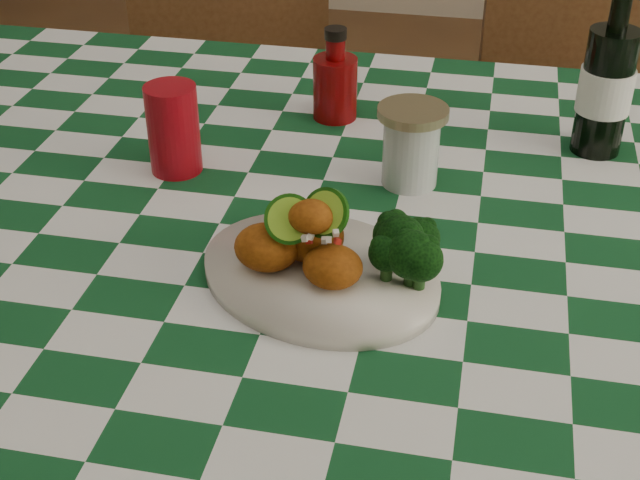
% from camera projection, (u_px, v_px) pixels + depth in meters
% --- Properties ---
extents(dining_table, '(1.66, 1.06, 0.79)m').
position_uv_depth(dining_table, '(314.00, 430.00, 1.33)').
color(dining_table, '#104721').
rests_on(dining_table, ground).
extents(plate, '(0.34, 0.31, 0.02)m').
position_uv_depth(plate, '(320.00, 275.00, 0.97)').
color(plate, silver).
rests_on(plate, dining_table).
extents(fried_chicken_pile, '(0.13, 0.10, 0.09)m').
position_uv_depth(fried_chicken_pile, '(313.00, 235.00, 0.95)').
color(fried_chicken_pile, '#9D4D0F').
rests_on(fried_chicken_pile, plate).
extents(broccoli_side, '(0.09, 0.09, 0.06)m').
position_uv_depth(broccoli_side, '(408.00, 248.00, 0.95)').
color(broccoli_side, black).
rests_on(broccoli_side, plate).
extents(red_tumbler, '(0.08, 0.08, 0.12)m').
position_uv_depth(red_tumbler, '(173.00, 129.00, 1.16)').
color(red_tumbler, maroon).
rests_on(red_tumbler, dining_table).
extents(ketchup_bottle, '(0.08, 0.08, 0.14)m').
position_uv_depth(ketchup_bottle, '(335.00, 74.00, 1.29)').
color(ketchup_bottle, '#660506').
rests_on(ketchup_bottle, dining_table).
extents(mason_jar, '(0.11, 0.11, 0.11)m').
position_uv_depth(mason_jar, '(411.00, 146.00, 1.13)').
color(mason_jar, '#B2BCBA').
rests_on(mason_jar, dining_table).
extents(beer_bottle, '(0.09, 0.09, 0.24)m').
position_uv_depth(beer_bottle, '(609.00, 68.00, 1.17)').
color(beer_bottle, black).
rests_on(beer_bottle, dining_table).
extents(wooden_chair_left, '(0.59, 0.60, 0.96)m').
position_uv_depth(wooden_chair_left, '(247.00, 143.00, 1.92)').
color(wooden_chair_left, '#472814').
rests_on(wooden_chair_left, ground).
extents(wooden_chair_right, '(0.48, 0.50, 0.94)m').
position_uv_depth(wooden_chair_right, '(584.00, 187.00, 1.79)').
color(wooden_chair_right, '#472814').
rests_on(wooden_chair_right, ground).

